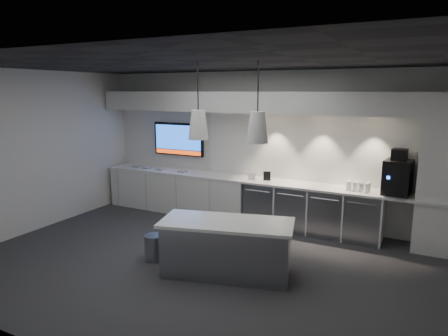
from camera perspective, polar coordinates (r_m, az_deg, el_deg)
The scene contains 27 objects.
floor at distance 6.36m, azimuth -4.00°, elevation -13.38°, with size 7.00×7.00×0.00m, color #323235.
ceiling at distance 5.80m, azimuth -4.41°, elevation 14.72°, with size 7.00×7.00×0.00m, color black.
wall_back at distance 8.11m, azimuth 5.00°, elevation 3.03°, with size 7.00×7.00×0.00m, color silver.
wall_front at distance 4.04m, azimuth -22.99°, elevation -6.04°, with size 7.00×7.00×0.00m, color silver.
wall_left at distance 8.25m, azimuth -25.48°, elevation 2.13°, with size 7.00×7.00×0.00m, color silver.
back_counter at distance 7.92m, azimuth 4.04°, elevation -1.71°, with size 6.80×0.65×0.04m, color white.
left_base_cabinets at distance 8.84m, azimuth -6.51°, elevation -3.40°, with size 3.30×0.63×0.86m, color white.
fridge_unit_a at distance 7.95m, azimuth 5.66°, elevation -5.08°, with size 0.60×0.61×0.85m, color gray.
fridge_unit_b at distance 7.75m, azimuth 10.02°, elevation -5.62°, with size 0.60×0.61×0.85m, color gray.
fridge_unit_c at distance 7.60m, azimuth 14.59°, elevation -6.15°, with size 0.60×0.61×0.85m, color gray.
fridge_unit_d at distance 7.50m, azimuth 19.31°, elevation -6.65°, with size 0.60×0.61×0.85m, color gray.
backsplash at distance 7.72m, azimuth 13.24°, elevation 2.74°, with size 4.60×0.03×1.30m, color white.
soffit at distance 7.76m, azimuth 4.27°, elevation 9.35°, with size 6.90×0.60×0.40m, color white.
column at distance 7.27m, azimuth 28.07°, elevation -0.77°, with size 0.55×0.55×2.60m, color white.
wall_tv at distance 8.94m, azimuth -6.50°, elevation 4.13°, with size 1.25×0.07×0.72m.
island at distance 5.85m, azimuth 0.38°, elevation -11.29°, with size 2.02×1.25×0.80m.
bin at distance 6.46m, azimuth -9.98°, elevation -11.12°, with size 0.29×0.29×0.41m, color gray.
coffee_machine at distance 7.29m, azimuth 23.56°, elevation -1.02°, with size 0.47×0.64×0.77m.
sign_black at distance 7.79m, azimuth 6.16°, elevation -1.14°, with size 0.14×0.02×0.18m, color black.
sign_white at distance 7.83m, azimuth 3.98°, elevation -1.19°, with size 0.18×0.02×0.14m, color white.
cup_cluster at distance 7.34m, azimuth 18.63°, elevation -2.51°, with size 0.40×0.19×0.16m, color white, non-canonical shape.
tray_a at distance 9.33m, azimuth -12.33°, elevation 0.21°, with size 0.16×0.16×0.03m, color #979797.
tray_b at distance 9.13m, azimuth -10.91°, elevation 0.03°, with size 0.16×0.16×0.03m, color #979797.
tray_c at distance 8.93m, azimuth -9.02°, elevation -0.16°, with size 0.16×0.16×0.03m, color #979797.
tray_d at distance 8.62m, azimuth -5.94°, elevation -0.47°, with size 0.16×0.16×0.03m, color #979797.
pendant_left at distance 5.65m, azimuth -3.69°, elevation 6.23°, with size 0.29×0.29×1.11m.
pendant_right at distance 5.25m, azimuth 4.80°, elevation 5.85°, with size 0.29×0.29×1.11m.
Camera 1 is at (3.01, -4.94, 2.62)m, focal length 32.00 mm.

